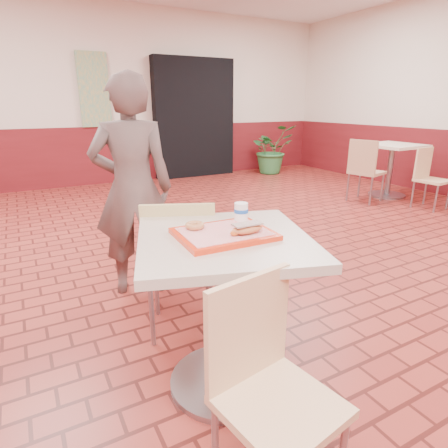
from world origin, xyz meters
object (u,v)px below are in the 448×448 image
serving_tray (224,234)px  long_john_donut (247,229)px  customer (133,189)px  chair_second_front (429,175)px  second_table (391,161)px  paper_cup (241,211)px  ring_donut (195,225)px  chair_main_back (180,262)px  chair_main_front (267,379)px  main_table (224,289)px  potted_plant (272,149)px  chair_second_left (365,168)px

serving_tray → long_john_donut: size_ratio=2.63×
customer → chair_second_front: size_ratio=1.96×
serving_tray → second_table: bearing=29.7°
paper_cup → customer: bearing=101.9°
ring_donut → chair_main_back: bearing=79.0°
ring_donut → paper_cup: paper_cup is taller
chair_main_front → second_table: size_ratio=1.02×
ring_donut → second_table: ring_donut is taller
main_table → second_table: 4.86m
serving_tray → potted_plant: potted_plant is taller
customer → paper_cup: customer is taller
customer → second_table: size_ratio=1.99×
chair_main_back → second_table: chair_main_back is taller
chair_main_back → paper_cup: (0.18, -0.40, 0.39)m
customer → paper_cup: size_ratio=18.58×
chair_main_back → chair_second_front: size_ratio=1.08×
main_table → paper_cup: paper_cup is taller
long_john_donut → second_table: 4.85m
chair_main_back → chair_second_left: (3.61, 1.83, 0.01)m
customer → long_john_donut: customer is taller
long_john_donut → potted_plant: potted_plant is taller
chair_main_front → serving_tray: bearing=68.7°
chair_main_back → chair_second_left: size_ratio=0.97×
chair_second_left → chair_second_front: bearing=-154.2°
ring_donut → chair_second_left: 4.33m
main_table → chair_second_front: (4.13, 1.72, -0.09)m
customer → potted_plant: 5.37m
serving_tray → ring_donut: size_ratio=4.66×
long_john_donut → paper_cup: (0.08, 0.19, 0.02)m
main_table → serving_tray: serving_tray is taller
customer → chair_main_back: bearing=111.0°
chair_main_back → ring_donut: 0.56m
paper_cup → chair_second_front: size_ratio=0.11×
customer → ring_donut: bearing=105.2°
chair_main_front → chair_second_front: size_ratio=1.01×
chair_second_left → chair_second_front: chair_second_left is taller
chair_main_back → potted_plant: size_ratio=0.90×
chair_main_front → chair_second_front: bearing=18.4°
main_table → chair_main_front: size_ratio=0.99×
serving_tray → chair_second_left: bearing=33.2°
serving_tray → chair_second_front: bearing=22.6°
customer → second_table: customer is taller
chair_main_front → long_john_donut: 0.63m
long_john_donut → chair_second_front: size_ratio=0.20×
main_table → chair_second_left: bearing=33.2°
chair_second_front → potted_plant: 3.24m
ring_donut → chair_second_front: ring_donut is taller
second_table → chair_second_left: 0.64m
main_table → ring_donut: ring_donut is taller
paper_cup → potted_plant: potted_plant is taller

